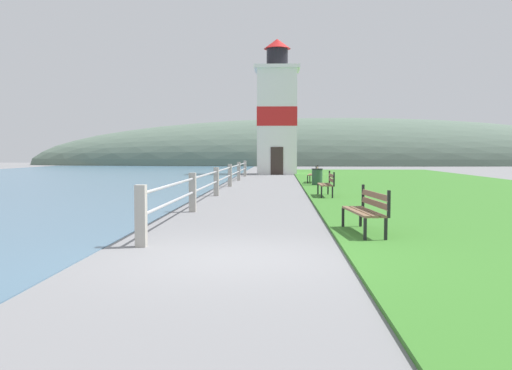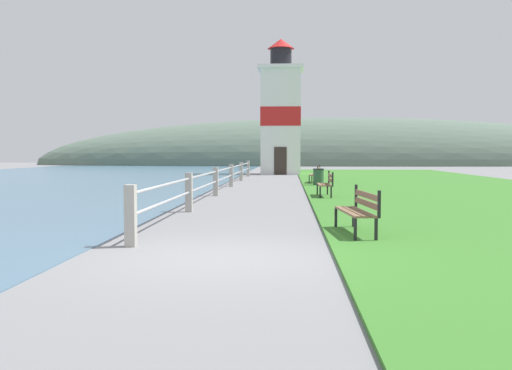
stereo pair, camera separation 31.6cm
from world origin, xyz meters
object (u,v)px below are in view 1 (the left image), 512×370
(park_bench_near, at_px, (367,208))
(park_bench_far, at_px, (314,173))
(park_bench_midway, at_px, (327,183))
(trash_bin, at_px, (317,177))
(lighthouse, at_px, (277,115))

(park_bench_near, xyz_separation_m, park_bench_far, (0.06, 18.36, 0.00))
(park_bench_midway, distance_m, trash_bin, 7.03)
(park_bench_far, distance_m, lighthouse, 13.76)
(park_bench_near, relative_size, park_bench_midway, 1.12)
(park_bench_midway, bearing_deg, trash_bin, -91.10)
(park_bench_far, xyz_separation_m, lighthouse, (-1.99, 13.06, 3.84))
(park_bench_far, relative_size, trash_bin, 2.38)
(park_bench_midway, bearing_deg, park_bench_far, -90.83)
(lighthouse, height_order, trash_bin, lighthouse)
(trash_bin, bearing_deg, lighthouse, 97.51)
(park_bench_near, relative_size, park_bench_far, 0.97)
(park_bench_far, bearing_deg, park_bench_near, 96.17)
(park_bench_near, relative_size, lighthouse, 0.19)
(park_bench_near, height_order, lighthouse, lighthouse)
(park_bench_midway, height_order, lighthouse, lighthouse)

